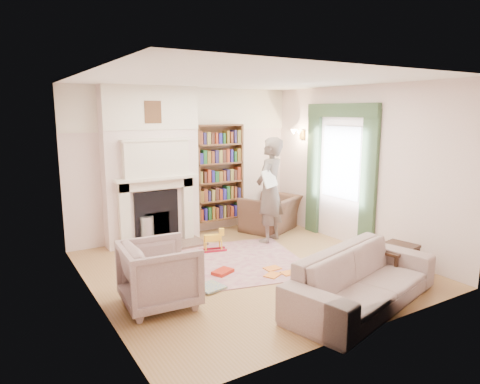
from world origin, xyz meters
TOP-DOWN VIEW (x-y plane):
  - floor at (0.00, 0.00)m, footprint 4.50×4.50m
  - ceiling at (0.00, 0.00)m, footprint 4.50×4.50m
  - wall_back at (0.00, 2.25)m, footprint 4.50×0.00m
  - wall_front at (0.00, -2.25)m, footprint 4.50×0.00m
  - wall_left at (-2.25, 0.00)m, footprint 0.00×4.50m
  - wall_right at (2.25, 0.00)m, footprint 0.00×4.50m
  - fireplace at (-0.75, 2.05)m, footprint 1.70×0.58m
  - bookcase at (0.65, 2.12)m, footprint 1.00×0.24m
  - window at (2.23, 0.40)m, footprint 0.02×0.90m
  - curtain_left at (2.20, -0.30)m, footprint 0.07×0.32m
  - curtain_right at (2.20, 1.10)m, footprint 0.07×0.32m
  - pelmet at (2.19, 0.40)m, footprint 0.09×1.70m
  - wall_sconce at (2.03, 1.50)m, footprint 0.20×0.24m
  - rug at (-0.32, 0.42)m, footprint 3.06×2.60m
  - armchair_reading at (1.53, 1.59)m, footprint 1.36×1.30m
  - armchair_left at (-1.60, -0.49)m, footprint 0.95×0.92m
  - sofa at (0.54, -1.78)m, footprint 2.47×1.47m
  - man_reading at (1.08, 0.99)m, footprint 0.83×0.74m
  - newspaper at (0.93, 0.79)m, footprint 0.45×0.33m
  - coffee_table at (1.63, -1.36)m, footprint 0.77×0.58m
  - paraffin_heater at (-0.95, 1.85)m, footprint 0.27×0.27m
  - rocking_horse at (-0.09, 1.00)m, footprint 0.48×0.29m
  - board_game at (-0.85, -0.38)m, footprint 0.39×0.39m
  - game_box_lid at (-0.45, 0.00)m, footprint 0.36×0.31m
  - comic_annuals at (0.27, -0.39)m, footprint 0.54×0.47m

SIDE VIEW (x-z plane):
  - floor at x=0.00m, z-range 0.00..0.00m
  - rug at x=-0.32m, z-range 0.00..0.01m
  - comic_annuals at x=0.27m, z-range 0.01..0.03m
  - board_game at x=-0.85m, z-range 0.01..0.04m
  - game_box_lid at x=-0.45m, z-range 0.01..0.06m
  - rocking_horse at x=-0.09m, z-range 0.00..0.40m
  - coffee_table at x=1.63m, z-range 0.00..0.45m
  - paraffin_heater at x=-0.95m, z-range 0.00..0.55m
  - sofa at x=0.54m, z-range 0.00..0.68m
  - armchair_reading at x=1.53m, z-range 0.00..0.69m
  - armchair_left at x=-1.60m, z-range 0.00..0.81m
  - man_reading at x=1.08m, z-range 0.00..1.91m
  - bookcase at x=0.65m, z-range 0.25..2.10m
  - curtain_left at x=2.20m, z-range 0.00..2.40m
  - curtain_right at x=2.20m, z-range 0.00..2.40m
  - newspaper at x=0.93m, z-range 1.06..1.36m
  - fireplace at x=-0.75m, z-range -0.01..2.79m
  - wall_back at x=0.00m, z-range -0.85..3.65m
  - wall_front at x=0.00m, z-range -0.85..3.65m
  - wall_left at x=-2.25m, z-range -0.85..3.65m
  - wall_right at x=2.25m, z-range -0.85..3.65m
  - window at x=2.23m, z-range 0.80..2.10m
  - wall_sconce at x=2.03m, z-range 1.78..2.02m
  - pelmet at x=2.19m, z-range 2.26..2.50m
  - ceiling at x=0.00m, z-range 2.80..2.80m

